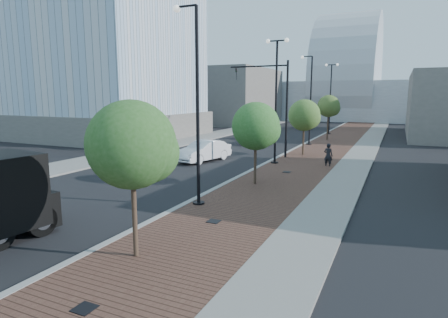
% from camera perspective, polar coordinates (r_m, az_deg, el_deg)
% --- Properties ---
extents(sidewalk, '(7.00, 140.00, 0.12)m').
position_cam_1_polar(sidewalk, '(45.73, 17.98, 2.74)').
color(sidewalk, '#4C2D23').
rests_on(sidewalk, ground).
extents(concrete_strip, '(2.40, 140.00, 0.13)m').
position_cam_1_polar(concrete_strip, '(45.49, 21.35, 2.52)').
color(concrete_strip, slate).
rests_on(concrete_strip, ground).
extents(curb, '(0.30, 140.00, 0.14)m').
position_cam_1_polar(curb, '(46.28, 13.68, 3.03)').
color(curb, gray).
rests_on(curb, ground).
extents(west_sidewalk, '(4.00, 140.00, 0.12)m').
position_cam_1_polar(west_sidewalk, '(50.44, -0.97, 3.82)').
color(west_sidewalk, slate).
rests_on(west_sidewalk, ground).
extents(white_sedan, '(2.89, 5.31, 1.66)m').
position_cam_1_polar(white_sedan, '(29.96, -3.09, 1.25)').
color(white_sedan, white).
rests_on(white_sedan, ground).
extents(dark_car_mid, '(2.00, 4.31, 1.20)m').
position_cam_1_polar(dark_car_mid, '(40.51, 4.57, 3.11)').
color(dark_car_mid, black).
rests_on(dark_car_mid, ground).
extents(dark_car_far, '(3.28, 5.29, 1.43)m').
position_cam_1_polar(dark_car_far, '(60.11, 12.03, 5.19)').
color(dark_car_far, black).
rests_on(dark_car_far, ground).
extents(pedestrian, '(0.73, 0.56, 1.78)m').
position_cam_1_polar(pedestrian, '(28.25, 15.60, 0.51)').
color(pedestrian, black).
rests_on(pedestrian, ground).
extents(streetlight_1, '(1.44, 0.56, 9.21)m').
position_cam_1_polar(streetlight_1, '(17.35, -4.36, 6.75)').
color(streetlight_1, black).
rests_on(streetlight_1, ground).
extents(streetlight_2, '(1.72, 0.56, 9.28)m').
position_cam_1_polar(streetlight_2, '(28.37, 7.92, 8.79)').
color(streetlight_2, black).
rests_on(streetlight_2, ground).
extents(streetlight_3, '(1.44, 0.56, 9.21)m').
position_cam_1_polar(streetlight_3, '(40.03, 12.88, 8.19)').
color(streetlight_3, black).
rests_on(streetlight_3, ground).
extents(streetlight_4, '(1.72, 0.56, 9.28)m').
position_cam_1_polar(streetlight_4, '(51.79, 15.89, 8.89)').
color(streetlight_4, black).
rests_on(streetlight_4, ground).
extents(traffic_mast, '(5.09, 0.20, 8.00)m').
position_cam_1_polar(traffic_mast, '(31.50, 7.98, 9.16)').
color(traffic_mast, black).
rests_on(traffic_mast, ground).
extents(tree_0, '(2.76, 2.76, 5.11)m').
position_cam_1_polar(tree_0, '(11.81, -13.65, 2.08)').
color(tree_0, '#382619').
rests_on(tree_0, ground).
extents(tree_1, '(2.75, 2.75, 4.86)m').
position_cam_1_polar(tree_1, '(21.49, 4.99, 4.99)').
color(tree_1, '#382619').
rests_on(tree_1, ground).
extents(tree_2, '(2.71, 2.71, 4.89)m').
position_cam_1_polar(tree_2, '(33.00, 12.21, 6.53)').
color(tree_2, '#382619').
rests_on(tree_2, ground).
extents(tree_3, '(2.54, 2.52, 5.26)m').
position_cam_1_polar(tree_3, '(44.75, 15.71, 7.76)').
color(tree_3, '#382619').
rests_on(tree_3, ground).
extents(tower_podium, '(19.00, 19.00, 3.00)m').
position_cam_1_polar(tower_podium, '(49.78, -16.64, 5.00)').
color(tower_podium, '#5E5A55').
rests_on(tower_podium, ground).
extents(convention_center, '(50.00, 30.00, 50.00)m').
position_cam_1_polar(convention_center, '(90.78, 18.33, 9.71)').
color(convention_center, '#9FA4A9').
rests_on(convention_center, ground).
extents(commercial_block_nw, '(14.00, 20.00, 10.00)m').
position_cam_1_polar(commercial_block_nw, '(71.26, 1.02, 9.52)').
color(commercial_block_nw, '#625E59').
rests_on(commercial_block_nw, ground).
extents(utility_cover_0, '(0.50, 0.50, 0.02)m').
position_cam_1_polar(utility_cover_0, '(10.32, -20.47, -20.55)').
color(utility_cover_0, black).
rests_on(utility_cover_0, sidewalk).
extents(utility_cover_1, '(0.50, 0.50, 0.02)m').
position_cam_1_polar(utility_cover_1, '(15.52, -1.58, -9.47)').
color(utility_cover_1, black).
rests_on(utility_cover_1, sidewalk).
extents(utility_cover_2, '(0.50, 0.50, 0.02)m').
position_cam_1_polar(utility_cover_2, '(25.50, 9.55, -1.96)').
color(utility_cover_2, black).
rests_on(utility_cover_2, sidewalk).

